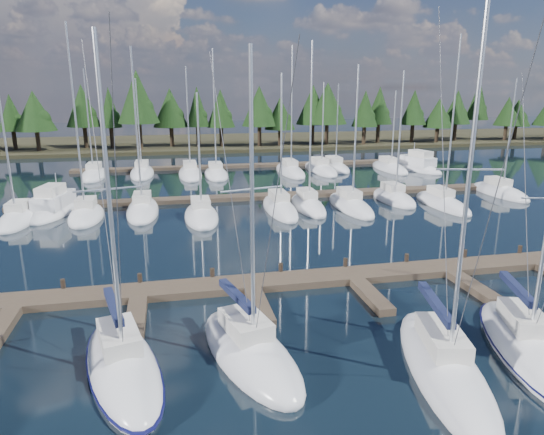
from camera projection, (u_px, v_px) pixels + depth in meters
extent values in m
plane|color=black|center=(298.00, 224.00, 39.72)|extent=(260.00, 260.00, 0.00)
cube|color=#2C2918|center=(221.00, 142.00, 96.36)|extent=(220.00, 30.00, 0.60)
cube|color=#4A3C2E|center=(351.00, 275.00, 28.33)|extent=(44.00, 2.00, 0.40)
cube|color=#4A3C2E|center=(136.00, 318.00, 23.12)|extent=(0.90, 4.00, 0.40)
cube|color=#4A3C2E|center=(260.00, 307.00, 24.30)|extent=(0.90, 4.00, 0.40)
cube|color=#4A3C2E|center=(372.00, 296.00, 25.49)|extent=(0.90, 4.00, 0.40)
cube|color=#4A3C2E|center=(474.00, 287.00, 26.68)|extent=(0.90, 4.00, 0.40)
cylinder|color=black|center=(63.00, 287.00, 26.04)|extent=(0.26, 0.26, 0.90)
cylinder|color=black|center=(140.00, 281.00, 26.83)|extent=(0.26, 0.26, 0.90)
cylinder|color=black|center=(212.00, 276.00, 27.62)|extent=(0.26, 0.26, 0.90)
cylinder|color=black|center=(281.00, 270.00, 28.42)|extent=(0.26, 0.26, 0.90)
cylinder|color=black|center=(345.00, 265.00, 29.21)|extent=(0.26, 0.26, 0.90)
cylinder|color=black|center=(406.00, 261.00, 30.00)|extent=(0.26, 0.26, 0.90)
cylinder|color=black|center=(464.00, 256.00, 30.79)|extent=(0.26, 0.26, 0.90)
cylinder|color=black|center=(520.00, 252.00, 31.58)|extent=(0.26, 0.26, 0.90)
cube|color=#4A3C2E|center=(273.00, 196.00, 49.12)|extent=(50.00, 1.80, 0.40)
cube|color=#4A3C2E|center=(244.00, 166.00, 68.03)|extent=(46.00, 1.80, 0.40)
ellipsoid|color=silver|center=(123.00, 369.00, 19.00)|extent=(4.44, 8.61, 1.90)
cube|color=beige|center=(119.00, 337.00, 19.05)|extent=(1.99, 2.89, 0.70)
cylinder|color=silver|center=(110.00, 206.00, 16.90)|extent=(0.19, 0.19, 11.69)
cylinder|color=silver|center=(114.00, 309.00, 19.71)|extent=(0.98, 3.55, 0.12)
cube|color=#141A38|center=(113.00, 306.00, 19.68)|extent=(1.16, 3.44, 0.30)
cylinder|color=silver|center=(108.00, 189.00, 16.75)|extent=(2.26, 0.61, 0.07)
cylinder|color=#3F3F44|center=(118.00, 222.00, 15.40)|extent=(0.87, 3.48, 12.00)
cylinder|color=#3F3F44|center=(102.00, 197.00, 18.84)|extent=(1.07, 4.28, 12.00)
ellipsoid|color=#0B0C39|center=(123.00, 367.00, 18.98)|extent=(4.62, 8.95, 0.18)
ellipsoid|color=silver|center=(250.00, 354.00, 20.04)|extent=(4.67, 8.41, 1.90)
cube|color=beige|center=(246.00, 324.00, 20.08)|extent=(2.11, 2.85, 0.70)
cylinder|color=silver|center=(252.00, 204.00, 18.01)|extent=(0.19, 0.19, 11.29)
cylinder|color=silver|center=(237.00, 299.00, 20.71)|extent=(0.99, 3.43, 0.12)
cube|color=#141A38|center=(236.00, 295.00, 20.67)|extent=(1.18, 3.33, 0.30)
cylinder|color=silver|center=(252.00, 189.00, 17.87)|extent=(2.42, 0.69, 0.07)
cylinder|color=#3F3F44|center=(273.00, 219.00, 16.57)|extent=(0.89, 3.35, 11.59)
cylinder|color=#3F3F44|center=(231.00, 197.00, 19.88)|extent=(1.09, 4.13, 11.60)
ellipsoid|color=silver|center=(444.00, 371.00, 18.89)|extent=(4.53, 9.72, 1.90)
cube|color=beige|center=(442.00, 337.00, 19.04)|extent=(2.01, 3.24, 0.70)
cylinder|color=silver|center=(468.00, 188.00, 16.53)|extent=(0.19, 0.19, 13.00)
cylinder|color=silver|center=(435.00, 307.00, 19.93)|extent=(1.03, 4.06, 0.12)
cube|color=#141A38|center=(436.00, 304.00, 19.89)|extent=(1.22, 3.93, 0.30)
cylinder|color=silver|center=(470.00, 169.00, 16.36)|extent=(2.22, 0.57, 0.07)
cylinder|color=#3F3F44|center=(492.00, 207.00, 14.62)|extent=(0.93, 3.98, 13.31)
cylinder|color=#3F3F44|center=(444.00, 179.00, 18.97)|extent=(1.14, 4.89, 13.31)
ellipsoid|color=silver|center=(524.00, 348.00, 20.51)|extent=(4.96, 8.85, 1.90)
cube|color=beige|center=(524.00, 318.00, 20.61)|extent=(2.13, 3.01, 0.70)
cylinder|color=silver|center=(517.00, 292.00, 21.39)|extent=(1.26, 3.60, 0.12)
cube|color=#141A38|center=(517.00, 289.00, 21.35)|extent=(1.43, 3.50, 0.30)
cylinder|color=#3F3F44|center=(526.00, 202.00, 20.73)|extent=(1.42, 4.32, 10.77)
ellipsoid|color=#0B0C39|center=(524.00, 347.00, 20.49)|extent=(5.16, 9.20, 0.18)
ellipsoid|color=silver|center=(18.00, 221.00, 40.17)|extent=(2.60, 7.50, 1.90)
cube|color=beige|center=(17.00, 206.00, 40.22)|extent=(1.43, 2.40, 0.70)
cylinder|color=silver|center=(5.00, 137.00, 38.03)|extent=(0.16, 0.16, 12.11)
ellipsoid|color=silver|center=(86.00, 217.00, 41.38)|extent=(2.77, 7.18, 1.90)
cube|color=beige|center=(86.00, 202.00, 41.41)|extent=(1.52, 2.30, 0.70)
cylinder|color=silver|center=(76.00, 119.00, 38.91)|extent=(0.16, 0.16, 14.75)
ellipsoid|color=silver|center=(143.00, 211.00, 43.22)|extent=(2.76, 8.96, 1.90)
cube|color=beige|center=(142.00, 197.00, 43.33)|extent=(1.52, 2.87, 0.70)
cylinder|color=silver|center=(136.00, 128.00, 40.88)|extent=(0.16, 0.16, 13.09)
ellipsoid|color=silver|center=(201.00, 217.00, 41.30)|extent=(2.82, 7.93, 1.90)
cube|color=beige|center=(201.00, 202.00, 41.36)|extent=(1.55, 2.54, 0.70)
cylinder|color=silver|center=(199.00, 152.00, 39.47)|extent=(0.16, 0.16, 9.48)
ellipsoid|color=silver|center=(280.00, 209.00, 43.90)|extent=(2.52, 9.30, 1.90)
cube|color=beige|center=(279.00, 195.00, 44.03)|extent=(1.38, 2.98, 0.70)
cylinder|color=silver|center=(281.00, 139.00, 41.81)|extent=(0.16, 0.16, 11.04)
ellipsoid|color=silver|center=(308.00, 207.00, 44.85)|extent=(2.46, 8.17, 1.90)
cube|color=beige|center=(307.00, 193.00, 44.93)|extent=(1.35, 2.62, 0.70)
cylinder|color=silver|center=(311.00, 123.00, 42.47)|extent=(0.16, 0.16, 13.68)
ellipsoid|color=silver|center=(350.00, 207.00, 44.93)|extent=(2.69, 9.36, 1.90)
cube|color=beige|center=(349.00, 193.00, 45.06)|extent=(1.48, 3.00, 0.70)
cylinder|color=silver|center=(356.00, 134.00, 42.74)|extent=(0.16, 0.16, 11.74)
ellipsoid|color=silver|center=(394.00, 199.00, 47.82)|extent=(2.81, 7.53, 1.90)
cube|color=beige|center=(393.00, 187.00, 47.87)|extent=(1.55, 2.41, 0.70)
cylinder|color=silver|center=(400.00, 133.00, 45.78)|extent=(0.16, 0.16, 11.33)
ellipsoid|color=silver|center=(442.00, 205.00, 45.67)|extent=(2.43, 8.89, 1.90)
cube|color=beige|center=(441.00, 191.00, 45.78)|extent=(1.34, 2.84, 0.70)
cylinder|color=silver|center=(453.00, 119.00, 43.18)|extent=(0.16, 0.16, 14.29)
ellipsoid|color=silver|center=(500.00, 193.00, 50.63)|extent=(2.60, 8.58, 1.90)
cube|color=beige|center=(498.00, 181.00, 50.73)|extent=(1.43, 2.74, 0.70)
cylinder|color=silver|center=(510.00, 133.00, 48.61)|extent=(0.16, 0.16, 10.75)
ellipsoid|color=silver|center=(94.00, 176.00, 60.58)|extent=(2.89, 9.12, 1.90)
cube|color=beige|center=(94.00, 166.00, 60.70)|extent=(1.59, 2.92, 0.70)
cylinder|color=silver|center=(88.00, 120.00, 58.37)|extent=(0.16, 0.16, 11.98)
ellipsoid|color=silver|center=(142.00, 174.00, 62.15)|extent=(2.92, 9.76, 1.90)
cube|color=beige|center=(142.00, 164.00, 62.30)|extent=(1.61, 3.12, 0.70)
cylinder|color=silver|center=(138.00, 124.00, 60.05)|extent=(0.16, 0.16, 10.93)
ellipsoid|color=silver|center=(190.00, 174.00, 61.60)|extent=(2.89, 10.33, 1.90)
cube|color=beige|center=(190.00, 164.00, 61.78)|extent=(1.59, 3.31, 0.70)
cylinder|color=silver|center=(188.00, 119.00, 59.30)|extent=(0.16, 0.16, 12.29)
ellipsoid|color=silver|center=(216.00, 175.00, 61.05)|extent=(2.88, 8.38, 1.90)
cube|color=beige|center=(215.00, 165.00, 61.13)|extent=(1.58, 2.68, 0.70)
cylinder|color=silver|center=(214.00, 110.00, 58.57)|extent=(0.16, 0.16, 14.31)
ellipsoid|color=silver|center=(290.00, 172.00, 63.44)|extent=(2.90, 10.59, 1.90)
cube|color=beige|center=(289.00, 162.00, 63.63)|extent=(1.59, 3.39, 0.70)
cylinder|color=silver|center=(292.00, 107.00, 60.80)|extent=(0.16, 0.16, 14.81)
ellipsoid|color=silver|center=(320.00, 170.00, 64.80)|extent=(2.99, 10.88, 1.90)
cube|color=beige|center=(319.00, 161.00, 65.01)|extent=(1.64, 3.48, 0.70)
cylinder|color=silver|center=(323.00, 124.00, 62.71)|extent=(0.16, 0.16, 10.48)
ellipsoid|color=silver|center=(335.00, 168.00, 66.28)|extent=(2.99, 8.57, 1.90)
cube|color=beige|center=(334.00, 159.00, 66.38)|extent=(1.64, 2.74, 0.70)
cylinder|color=silver|center=(337.00, 124.00, 64.32)|extent=(0.16, 0.16, 10.30)
ellipsoid|color=silver|center=(389.00, 169.00, 65.80)|extent=(2.75, 9.51, 1.90)
cube|color=beige|center=(388.00, 159.00, 65.94)|extent=(1.51, 3.04, 0.70)
cylinder|color=silver|center=(394.00, 127.00, 63.90)|extent=(0.16, 0.16, 9.47)
ellipsoid|color=silver|center=(55.00, 212.00, 43.10)|extent=(4.51, 8.90, 1.70)
cube|color=silver|center=(54.00, 200.00, 42.80)|extent=(3.04, 5.01, 1.13)
cube|color=beige|center=(50.00, 190.00, 42.15)|extent=(2.13, 3.23, 0.85)
cylinder|color=silver|center=(56.00, 181.00, 43.23)|extent=(0.09, 0.09, 1.51)
ellipsoid|color=silver|center=(417.00, 169.00, 65.61)|extent=(4.87, 9.32, 1.78)
cube|color=silver|center=(418.00, 161.00, 65.31)|extent=(3.26, 5.26, 1.18)
cube|color=beige|center=(421.00, 154.00, 64.66)|extent=(2.28, 3.39, 0.89)
cylinder|color=silver|center=(414.00, 148.00, 65.68)|extent=(0.10, 0.10, 1.58)
cylinder|color=black|center=(15.00, 140.00, 82.52)|extent=(0.70, 0.70, 3.13)
cone|color=black|center=(11.00, 112.00, 81.33)|extent=(4.51, 4.51, 6.09)
ellipsoid|color=black|center=(15.00, 121.00, 81.79)|extent=(2.71, 2.71, 2.71)
cylinder|color=black|center=(38.00, 141.00, 80.37)|extent=(0.70, 0.70, 3.32)
cone|color=black|center=(34.00, 111.00, 79.10)|extent=(6.51, 6.51, 6.46)
ellipsoid|color=black|center=(39.00, 120.00, 79.58)|extent=(3.91, 3.91, 3.91)
cylinder|color=black|center=(86.00, 137.00, 84.68)|extent=(0.70, 0.70, 3.67)
cone|color=black|center=(82.00, 105.00, 83.27)|extent=(5.75, 5.75, 7.14)
ellipsoid|color=black|center=(86.00, 115.00, 83.80)|extent=(3.45, 3.45, 3.45)
cylinder|color=black|center=(112.00, 138.00, 84.80)|extent=(0.70, 0.70, 3.51)
cone|color=black|center=(109.00, 107.00, 83.46)|extent=(3.85, 3.85, 6.83)
ellipsoid|color=black|center=(113.00, 117.00, 83.97)|extent=(2.31, 2.31, 2.31)
cylinder|color=black|center=(140.00, 136.00, 82.17)|extent=(0.70, 0.70, 4.44)
cone|color=black|center=(137.00, 97.00, 80.48)|extent=(6.89, 6.89, 8.63)
ellipsoid|color=black|center=(141.00, 109.00, 81.09)|extent=(4.14, 4.14, 4.14)
cylinder|color=black|center=(172.00, 137.00, 86.74)|extent=(0.70, 0.70, 3.45)
cone|color=black|center=(170.00, 108.00, 85.42)|extent=(6.20, 6.20, 6.70)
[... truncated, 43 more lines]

